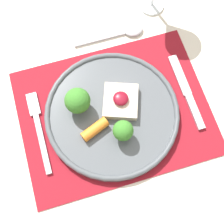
# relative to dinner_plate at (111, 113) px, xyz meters

# --- Properties ---
(ground_plane) EXTENTS (8.00, 8.00, 0.00)m
(ground_plane) POSITION_rel_dinner_plate_xyz_m (0.01, 0.00, -0.75)
(ground_plane) COLOR brown
(dining_table) EXTENTS (1.48, 1.11, 0.73)m
(dining_table) POSITION_rel_dinner_plate_xyz_m (0.01, 0.00, -0.10)
(dining_table) COLOR beige
(dining_table) RESTS_ON ground_plane
(placemat) EXTENTS (0.42, 0.32, 0.00)m
(placemat) POSITION_rel_dinner_plate_xyz_m (0.01, 0.00, -0.02)
(placemat) COLOR maroon
(placemat) RESTS_ON dining_table
(dinner_plate) EXTENTS (0.30, 0.30, 0.08)m
(dinner_plate) POSITION_rel_dinner_plate_xyz_m (0.00, 0.00, 0.00)
(dinner_plate) COLOR #4C5156
(dinner_plate) RESTS_ON placemat
(fork) EXTENTS (0.02, 0.19, 0.01)m
(fork) POSITION_rel_dinner_plate_xyz_m (-0.16, 0.02, -0.01)
(fork) COLOR #B2B2B7
(fork) RESTS_ON placemat
(knife) EXTENTS (0.02, 0.19, 0.01)m
(knife) POSITION_rel_dinner_plate_xyz_m (0.18, -0.01, -0.01)
(knife) COLOR #B2B2B7
(knife) RESTS_ON placemat
(spoon) EXTENTS (0.17, 0.04, 0.01)m
(spoon) POSITION_rel_dinner_plate_xyz_m (0.09, 0.20, -0.01)
(spoon) COLOR #B2B2B7
(spoon) RESTS_ON dining_table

